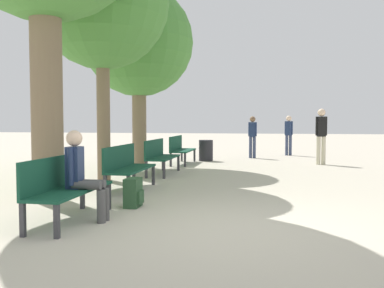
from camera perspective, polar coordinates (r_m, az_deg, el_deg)
The scene contains 13 objects.
ground_plane at distance 5.67m, azimuth 3.72°, elevation -11.16°, with size 80.00×80.00×0.00m, color beige.
bench_row_0 at distance 6.20m, azimuth -16.68°, elevation -5.16°, with size 0.53×1.77×0.90m.
bench_row_1 at distance 8.62m, azimuth -8.74°, elevation -2.75°, with size 0.53×1.77×0.90m.
bench_row_2 at distance 11.14m, azimuth -4.35°, elevation -1.38°, with size 0.53×1.77×0.90m.
bench_row_3 at distance 13.71m, azimuth -1.59°, elevation -0.52°, with size 0.53×1.77×0.90m.
tree_row_1 at distance 10.50m, azimuth -11.89°, elevation 17.93°, with size 3.07×3.07×5.65m.
tree_row_2 at distance 12.99m, azimuth -7.11°, elevation 13.24°, with size 3.21×3.21×5.32m.
person_seated at distance 6.13m, azimuth -14.39°, elevation -3.73°, with size 0.58×0.33×1.27m.
backpack at distance 7.01m, azimuth -7.82°, elevation -6.47°, with size 0.26×0.37×0.47m.
pedestrian_near at distance 17.48m, azimuth 12.77°, elevation 1.49°, with size 0.32×0.26×1.59m.
pedestrian_mid at distance 14.12m, azimuth 16.85°, elevation 1.46°, with size 0.36×0.24×1.77m.
pedestrian_far at distance 15.99m, azimuth 8.07°, elevation 1.30°, with size 0.31×0.21×1.55m.
trash_bin at distance 14.74m, azimuth 1.87°, elevation -0.87°, with size 0.48×0.48×0.72m.
Camera 1 is at (0.61, -5.46, 1.40)m, focal length 40.00 mm.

